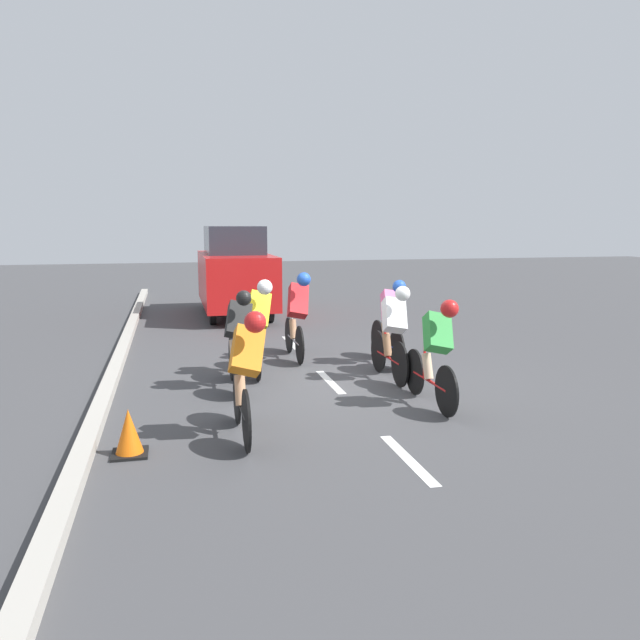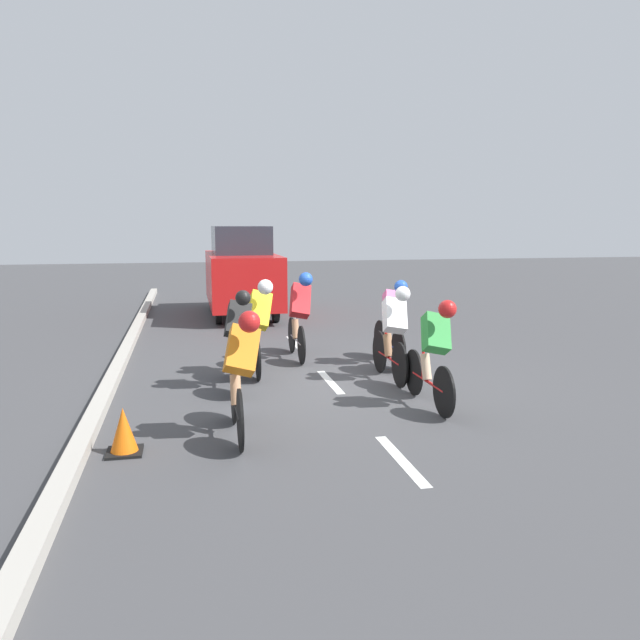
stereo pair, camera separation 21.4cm
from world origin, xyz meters
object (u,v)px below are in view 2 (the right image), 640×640
cyclist_white (393,330)px  traffic_cone (124,432)px  cyclist_orange (241,369)px  support_car (242,271)px  cyclist_red (299,312)px  cyclist_pink (392,320)px  cyclist_yellow (258,323)px  cyclist_black (237,337)px  cyclist_green (434,350)px

cyclist_white → traffic_cone: (3.70, 2.32, -0.54)m
cyclist_orange → support_car: (-0.83, -9.46, 0.36)m
cyclist_red → traffic_cone: cyclist_red is taller
cyclist_pink → cyclist_red: bearing=-27.2°
cyclist_pink → traffic_cone: size_ratio=3.38×
cyclist_yellow → cyclist_orange: bearing=79.9°
cyclist_orange → traffic_cone: cyclist_orange is taller
cyclist_white → cyclist_yellow: (1.94, -0.82, 0.05)m
cyclist_orange → cyclist_black: cyclist_orange is taller
cyclist_pink → cyclist_green: bearing=83.6°
cyclist_black → cyclist_pink: size_ratio=1.00×
cyclist_orange → cyclist_red: cyclist_red is taller
cyclist_orange → cyclist_green: (-2.53, -0.66, -0.02)m
cyclist_black → support_car: (-0.70, -7.33, 0.38)m
cyclist_white → cyclist_black: cyclist_white is taller
cyclist_orange → cyclist_white: bearing=-139.6°
cyclist_green → support_car: bearing=-79.1°
support_car → traffic_cone: 9.94m
cyclist_green → cyclist_pink: 2.50m
cyclist_white → cyclist_orange: bearing=40.4°
cyclist_white → cyclist_black: 2.33m
cyclist_black → cyclist_red: 2.15m
cyclist_red → cyclist_green: bearing=110.0°
traffic_cone → cyclist_green: bearing=-166.7°
support_car → traffic_cone: bearing=78.0°
cyclist_white → traffic_cone: size_ratio=3.35×
cyclist_green → support_car: 8.97m
cyclist_black → cyclist_yellow: 0.88m
cyclist_green → cyclist_red: 3.44m
cyclist_green → cyclist_orange: bearing=14.7°
cyclist_yellow → traffic_cone: 3.64m
cyclist_white → cyclist_red: cyclist_red is taller
cyclist_white → support_car: support_car is taller
cyclist_white → cyclist_green: bearing=92.6°
cyclist_white → cyclist_red: bearing=-58.3°
support_car → cyclist_pink: bearing=107.4°
cyclist_green → support_car: size_ratio=0.39×
cyclist_black → cyclist_green: bearing=148.6°
cyclist_white → cyclist_red: size_ratio=0.99×
cyclist_white → cyclist_red: (1.11, -1.80, 0.06)m
cyclist_orange → cyclist_black: bearing=-93.4°
cyclist_yellow → cyclist_red: bearing=-130.3°
cyclist_red → support_car: (0.52, -5.57, 0.31)m
cyclist_black → cyclist_yellow: (-0.39, -0.79, 0.06)m
cyclist_green → traffic_cone: bearing=13.3°
cyclist_yellow → cyclist_red: cyclist_red is taller
cyclist_white → support_car: size_ratio=0.38×
cyclist_orange → support_car: size_ratio=0.38×
cyclist_pink → support_car: bearing=-72.6°
cyclist_white → support_car: bearing=-77.5°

